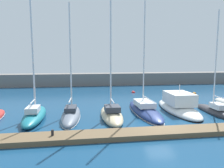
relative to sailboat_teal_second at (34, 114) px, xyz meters
The scene contains 12 objects.
ground_plane 12.26m from the sailboat_teal_second, 17.54° to the right, with size 120.00×120.00×0.00m, color navy.
dock_pier 13.01m from the sailboat_teal_second, 26.11° to the right, with size 35.99×1.95×0.40m, color brown.
breakwater_seawall 27.82m from the sailboat_teal_second, 65.16° to the left, with size 108.00×3.51×2.65m, color slate.
sailboat_teal_second is the anchor object (origin of this frame).
sailboat_slate_third 3.58m from the sailboat_teal_second, ahead, with size 2.12×7.67×12.12m.
sailboat_sand_fourth 7.71m from the sailboat_teal_second, ahead, with size 2.09×7.21×14.36m.
sailboat_navy_fifth 11.62m from the sailboat_teal_second, ahead, with size 2.61×9.60×16.93m.
motorboat_white_sixth 15.78m from the sailboat_teal_second, ahead, with size 3.29×9.42×3.50m.
sailboat_charcoal_seventh 19.33m from the sailboat_teal_second, ahead, with size 1.79×7.04×11.53m.
mooring_buoy_red 19.55m from the sailboat_teal_second, 45.93° to the left, with size 0.64×0.64×0.64m, color red.
mooring_buoy_orange 26.19m from the sailboat_teal_second, 25.82° to the left, with size 0.63×0.63×0.63m, color orange.
dock_bollard 6.27m from the sailboat_teal_second, 66.00° to the right, with size 0.20×0.20×0.44m, color black.
Camera 1 is at (-6.82, -17.17, 6.13)m, focal length 33.09 mm.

